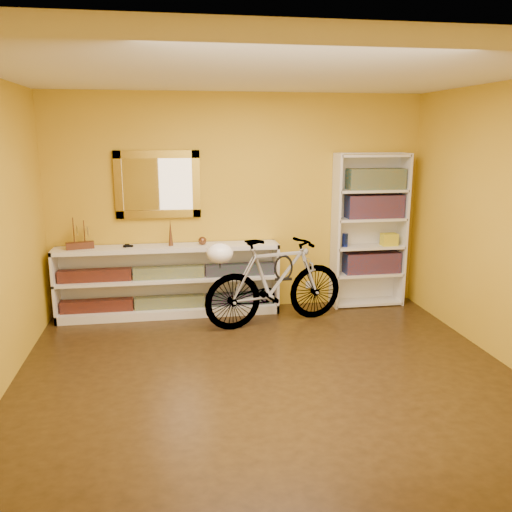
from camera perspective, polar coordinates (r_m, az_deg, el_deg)
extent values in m
cube|color=black|center=(4.89, 1.36, -12.83)|extent=(4.50, 4.00, 0.01)
cube|color=silver|center=(4.43, 1.55, 19.21)|extent=(4.50, 4.00, 0.01)
cube|color=gold|center=(6.44, -1.89, 5.63)|extent=(4.50, 0.01, 2.60)
cube|color=olive|center=(6.32, -10.51, 7.56)|extent=(0.98, 0.06, 0.78)
cube|color=silver|center=(6.80, 5.75, -3.07)|extent=(0.09, 0.02, 0.09)
cube|color=black|center=(6.42, -9.22, -4.89)|extent=(2.50, 0.13, 0.14)
cube|color=navy|center=(6.32, -9.34, -1.74)|extent=(2.50, 0.13, 0.14)
imported|color=black|center=(6.29, -13.56, 0.94)|extent=(0.00, 0.00, 0.00)
cone|color=brown|center=(6.24, -9.17, 2.52)|extent=(0.05, 0.05, 0.32)
sphere|color=brown|center=(6.27, -5.77, 1.65)|extent=(0.10, 0.10, 0.10)
cube|color=maroon|center=(6.83, 12.30, -0.68)|extent=(0.70, 0.22, 0.26)
cube|color=maroon|center=(6.70, 12.59, 5.23)|extent=(0.70, 0.22, 0.28)
cube|color=#1C5262|center=(6.67, 12.73, 8.08)|extent=(0.70, 0.22, 0.25)
cylinder|color=navy|center=(6.62, 9.53, 1.70)|extent=(0.07, 0.07, 0.17)
cube|color=maroon|center=(6.61, 10.59, 7.80)|extent=(0.17, 0.17, 0.17)
cube|color=gold|center=(6.81, 14.11, 1.73)|extent=(0.20, 0.13, 0.15)
imported|color=silver|center=(5.99, 2.09, -2.74)|extent=(0.82, 1.76, 1.00)
ellipsoid|color=white|center=(5.66, -3.90, 0.29)|extent=(0.29, 0.28, 0.22)
torus|color=black|center=(5.99, 2.97, -1.26)|extent=(0.22, 0.02, 0.22)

